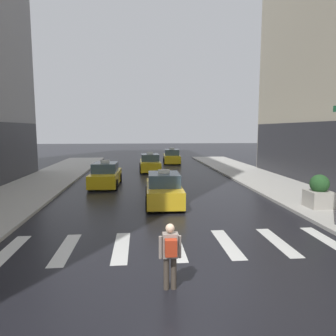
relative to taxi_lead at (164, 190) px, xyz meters
The scene contains 8 objects.
ground_plane 9.08m from the taxi_lead, 90.57° to the right, with size 160.00×160.00×0.00m, color black.
crosswalk_markings 6.09m from the taxi_lead, 90.85° to the right, with size 11.30×2.80×0.01m.
taxi_lead is the anchor object (origin of this frame).
taxi_second 6.53m from the taxi_lead, 123.71° to the left, with size 2.04×4.59×1.80m.
taxi_third 12.75m from the taxi_lead, 91.40° to the left, with size 1.98×4.56×1.80m.
taxi_fourth 19.54m from the taxi_lead, 82.85° to the left, with size 2.10×4.62×1.80m.
pedestrian_with_backpack 8.94m from the taxi_lead, 93.47° to the right, with size 0.55×0.43×1.65m.
planter_near_corner 7.65m from the taxi_lead, 16.24° to the right, with size 1.10×1.10×1.60m.
Camera 1 is at (-1.15, -6.92, 3.88)m, focal length 32.90 mm.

